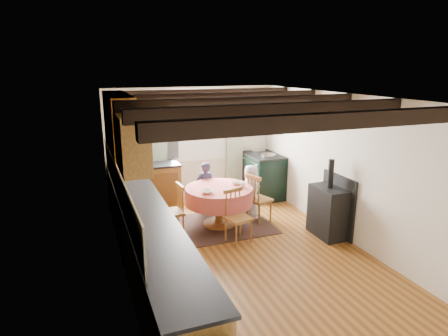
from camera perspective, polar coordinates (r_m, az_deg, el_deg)
name	(u,v)px	position (r m, az deg, el deg)	size (l,w,h in m)	color
floor	(242,251)	(6.19, 2.69, -12.16)	(3.60, 5.50, 0.00)	#93561E
ceiling	(244,96)	(5.53, 2.99, 10.58)	(3.60, 5.50, 0.00)	white
wall_back	(192,144)	(8.26, -4.81, 3.60)	(3.60, 0.00, 2.40)	silver
wall_front	(372,263)	(3.58, 21.17, -13.06)	(3.60, 0.00, 2.40)	silver
wall_left	(119,191)	(5.31, -15.30, -3.34)	(0.00, 5.50, 2.40)	silver
wall_right	(343,167)	(6.65, 17.21, 0.17)	(0.00, 5.50, 2.40)	silver
beam_a	(328,121)	(3.80, 15.25, 6.73)	(3.60, 0.16, 0.16)	black
beam_b	(278,110)	(4.64, 7.99, 8.51)	(3.60, 0.16, 0.16)	black
beam_c	(244,103)	(5.53, 2.98, 9.65)	(3.60, 0.16, 0.16)	black
beam_d	(220,97)	(6.46, -0.64, 10.43)	(3.60, 0.16, 0.16)	black
beam_e	(202,93)	(7.40, -3.36, 10.98)	(3.60, 0.16, 0.16)	black
splash_left	(118,185)	(5.60, -15.41, -2.41)	(0.02, 4.50, 0.55)	beige
splash_back	(145,147)	(8.03, -11.64, 3.01)	(1.40, 0.02, 0.55)	beige
base_cabinet_left	(145,240)	(5.62, -11.67, -10.41)	(0.60, 5.30, 0.88)	#A57532
base_cabinet_back	(147,187)	(7.95, -11.38, -2.77)	(1.30, 0.60, 0.88)	#A57532
worktop_left	(144,209)	(5.45, -11.72, -6.01)	(0.64, 5.30, 0.04)	black
worktop_back	(146,165)	(7.80, -11.53, 0.41)	(1.30, 0.64, 0.04)	black
wall_cabinet_glass	(119,122)	(6.33, -15.36, 6.53)	(0.34, 1.80, 0.90)	#A57532
wall_cabinet_solid	(132,143)	(4.87, -13.50, 3.65)	(0.34, 0.90, 0.70)	#A57532
window_frame	(196,125)	(8.21, -4.16, 6.37)	(1.34, 0.03, 1.54)	white
window_pane	(196,125)	(8.21, -4.17, 6.38)	(1.20, 0.01, 1.40)	white
curtain_left	(158,152)	(8.02, -9.75, 2.35)	(0.35, 0.10, 2.10)	#9BAB87
curtain_right	(235,146)	(8.50, 1.57, 3.27)	(0.35, 0.10, 2.10)	#9BAB87
curtain_rod	(197,97)	(8.06, -4.07, 10.51)	(0.03, 0.03, 2.00)	black
wall_picture	(276,119)	(8.43, 7.72, 7.19)	(0.04, 0.50, 0.60)	gold
wall_plate	(238,118)	(8.50, 2.05, 7.37)	(0.30, 0.30, 0.02)	silver
rug	(219,225)	(7.07, -0.73, -8.50)	(1.83, 1.43, 0.01)	#31221B
dining_table	(219,207)	(6.93, -0.73, -5.78)	(1.21, 1.21, 0.73)	#C05157
chair_near	(238,216)	(6.30, 2.16, -7.20)	(0.38, 0.40, 0.89)	brown
chair_left	(172,211)	(6.58, -7.76, -6.28)	(0.39, 0.40, 0.90)	brown
chair_right	(259,198)	(7.14, 5.25, -4.42)	(0.39, 0.41, 0.92)	brown
aga_range	(262,175)	(8.52, 5.73, -1.00)	(0.69, 1.06, 0.98)	black
cast_iron_stove	(329,198)	(6.68, 15.31, -4.38)	(0.40, 0.67, 1.34)	black
child_far	(205,188)	(7.48, -2.82, -2.99)	(0.38, 0.25, 1.03)	#28263F
child_right	(251,192)	(7.28, 4.01, -3.52)	(0.51, 0.33, 1.04)	silver
bowl_a	(207,192)	(6.52, -2.52, -3.54)	(0.21, 0.21, 0.05)	silver
bowl_b	(237,183)	(6.98, 1.91, -2.23)	(0.18, 0.18, 0.06)	silver
cup	(243,185)	(6.81, 2.78, -2.55)	(0.09, 0.09, 0.09)	silver
canister_tall	(136,160)	(7.76, -12.88, 1.22)	(0.12, 0.12, 0.21)	#262628
canister_wide	(143,158)	(7.84, -11.94, 1.44)	(0.20, 0.20, 0.22)	#262628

